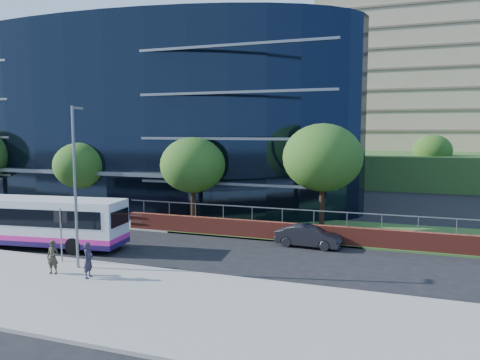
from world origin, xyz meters
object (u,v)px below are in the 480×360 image
at_px(tree_far_c, 193,165).
at_px(parked_car, 309,236).
at_px(tree_far_b, 81,166).
at_px(tree_far_d, 323,158).
at_px(streetlight_east, 75,182).
at_px(pedestrian_b, 53,257).
at_px(city_bus, 37,221).
at_px(tree_dist_e, 432,151).
at_px(street_sign, 61,224).
at_px(pedestrian, 88,260).

distance_m(tree_far_c, parked_car, 10.01).
relative_size(tree_far_b, parked_car, 1.53).
distance_m(tree_far_d, streetlight_east, 15.77).
bearing_deg(tree_far_b, pedestrian_b, -56.49).
distance_m(tree_far_c, streetlight_east, 11.22).
distance_m(tree_far_d, parked_car, 5.77).
relative_size(streetlight_east, city_bus, 0.72).
bearing_deg(tree_dist_e, tree_far_c, -118.74).
xyz_separation_m(street_sign, pedestrian_b, (1.07, -1.86, -1.20)).
relative_size(tree_far_c, tree_far_d, 0.87).
distance_m(tree_far_d, pedestrian, 16.37).
relative_size(street_sign, pedestrian_b, 1.75).
height_order(tree_far_b, tree_far_d, tree_far_d).
distance_m(tree_far_b, tree_far_d, 19.03).
bearing_deg(tree_far_d, tree_dist_e, 75.07).
bearing_deg(parked_car, tree_far_c, 78.19).
bearing_deg(pedestrian_b, tree_far_c, 74.83).
bearing_deg(tree_far_d, city_bus, -149.19).
distance_m(tree_dist_e, parked_car, 34.76).
xyz_separation_m(city_bus, parked_car, (15.21, 5.59, -0.92)).
height_order(tree_dist_e, streetlight_east, streetlight_east).
distance_m(streetlight_east, parked_car, 13.63).
relative_size(street_sign, tree_far_c, 0.43).
distance_m(tree_far_d, city_bus, 18.24).
height_order(tree_far_d, parked_car, tree_far_d).
xyz_separation_m(tree_far_d, pedestrian_b, (-10.43, -13.44, -4.24)).
xyz_separation_m(tree_far_d, pedestrian, (-8.44, -13.38, -4.19)).
bearing_deg(pedestrian, parked_car, -50.09).
relative_size(tree_far_c, pedestrian, 3.86).
height_order(streetlight_east, pedestrian_b, streetlight_east).
height_order(street_sign, tree_dist_e, tree_dist_e).
relative_size(tree_far_b, tree_far_d, 0.81).
bearing_deg(tree_far_d, parked_car, -92.19).
relative_size(parked_car, pedestrian, 2.34).
relative_size(street_sign, city_bus, 0.25).
xyz_separation_m(tree_far_b, tree_far_d, (19.00, 0.50, 0.98)).
height_order(tree_dist_e, pedestrian, tree_dist_e).
bearing_deg(pedestrian_b, tree_dist_e, 58.38).
relative_size(street_sign, pedestrian, 1.66).
xyz_separation_m(tree_far_b, parked_car, (18.86, -3.07, -3.56)).
xyz_separation_m(tree_far_d, streetlight_east, (-10.00, -12.17, -0.75)).
relative_size(tree_far_b, pedestrian_b, 3.77).
xyz_separation_m(street_sign, city_bus, (-3.85, 2.43, -0.58)).
bearing_deg(tree_far_b, city_bus, -67.14).
bearing_deg(street_sign, tree_far_d, 45.22).
xyz_separation_m(tree_far_c, pedestrian, (0.56, -12.38, -3.54)).
distance_m(pedestrian, pedestrian_b, 1.99).
bearing_deg(tree_far_b, pedestrian, -50.65).
bearing_deg(streetlight_east, tree_far_c, 84.89).
xyz_separation_m(tree_far_b, streetlight_east, (9.00, -11.67, 0.23)).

